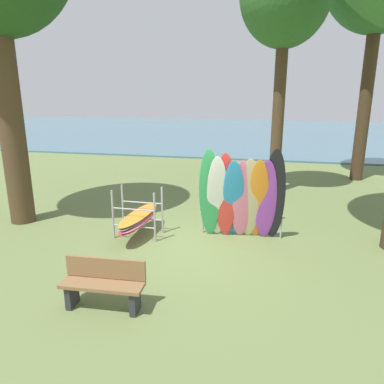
% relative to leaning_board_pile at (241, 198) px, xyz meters
% --- Properties ---
extents(ground_plane, '(80.00, 80.00, 0.00)m').
position_rel_leaning_board_pile_xyz_m(ground_plane, '(-0.93, -0.61, -1.08)').
color(ground_plane, olive).
extents(lake_water, '(80.00, 36.00, 0.10)m').
position_rel_leaning_board_pile_xyz_m(lake_water, '(-0.93, 29.52, -1.03)').
color(lake_water, '#477084').
rests_on(lake_water, ground).
extents(leaning_board_pile, '(2.16, 0.79, 2.34)m').
position_rel_leaning_board_pile_xyz_m(leaning_board_pile, '(0.00, 0.00, 0.00)').
color(leaning_board_pile, '#339E56').
rests_on(leaning_board_pile, ground).
extents(board_storage_rack, '(1.15, 2.12, 1.25)m').
position_rel_leaning_board_pile_xyz_m(board_storage_rack, '(-2.56, -0.35, -0.58)').
color(board_storage_rack, '#9EA0A5').
rests_on(board_storage_rack, ground).
extents(park_bench, '(1.42, 0.50, 0.85)m').
position_rel_leaning_board_pile_xyz_m(park_bench, '(-1.94, -3.51, -0.62)').
color(park_bench, '#2D2D33').
rests_on(park_bench, ground).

